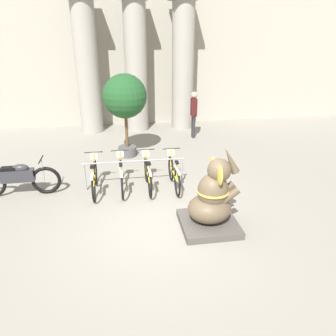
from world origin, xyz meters
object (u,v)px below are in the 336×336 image
(bicycle_1, at_px, (121,175))
(bicycle_3, at_px, (174,173))
(bicycle_0, at_px, (94,177))
(bicycle_2, at_px, (148,174))
(motorcycle, at_px, (18,178))
(potted_tree, at_px, (125,99))
(elephant_statue, at_px, (212,201))
(person_pedestrian, at_px, (194,110))

(bicycle_1, height_order, bicycle_3, same)
(bicycle_0, relative_size, bicycle_2, 1.00)
(motorcycle, distance_m, potted_tree, 4.04)
(bicycle_0, bearing_deg, bicycle_3, -1.02)
(bicycle_1, bearing_deg, elephant_statue, -49.06)
(bicycle_0, xyz_separation_m, bicycle_3, (2.09, -0.04, 0.00))
(bicycle_3, relative_size, potted_tree, 0.62)
(potted_tree, bearing_deg, person_pedestrian, 32.11)
(bicycle_1, xyz_separation_m, potted_tree, (0.26, 2.54, 1.52))
(motorcycle, bearing_deg, bicycle_1, -1.20)
(potted_tree, bearing_deg, motorcycle, -138.85)
(person_pedestrian, bearing_deg, motorcycle, -142.95)
(bicycle_1, xyz_separation_m, motorcycle, (-2.58, 0.05, 0.07))
(bicycle_0, xyz_separation_m, potted_tree, (0.95, 2.57, 1.52))
(elephant_statue, xyz_separation_m, motorcycle, (-4.43, 2.18, -0.14))
(person_pedestrian, bearing_deg, bicycle_3, -109.61)
(bicycle_2, bearing_deg, bicycle_1, 176.50)
(person_pedestrian, distance_m, potted_tree, 3.24)
(bicycle_0, distance_m, bicycle_3, 2.09)
(motorcycle, height_order, person_pedestrian, person_pedestrian)
(motorcycle, relative_size, person_pedestrian, 1.16)
(bicycle_3, distance_m, person_pedestrian, 4.59)
(bicycle_2, height_order, elephant_statue, elephant_statue)
(elephant_statue, bearing_deg, bicycle_0, 140.50)
(person_pedestrian, bearing_deg, elephant_statue, -99.57)
(bicycle_1, relative_size, potted_tree, 0.62)
(bicycle_3, bearing_deg, bicycle_2, 177.73)
(person_pedestrian, bearing_deg, bicycle_2, -117.58)
(bicycle_2, relative_size, person_pedestrian, 0.94)
(elephant_statue, relative_size, potted_tree, 0.68)
(bicycle_3, bearing_deg, elephant_statue, -77.53)
(bicycle_3, relative_size, person_pedestrian, 0.94)
(bicycle_2, bearing_deg, bicycle_0, 179.61)
(bicycle_3, distance_m, elephant_statue, 2.12)
(bicycle_3, bearing_deg, potted_tree, 113.48)
(bicycle_2, bearing_deg, motorcycle, 178.31)
(bicycle_1, relative_size, elephant_statue, 0.92)
(elephant_statue, xyz_separation_m, potted_tree, (-1.59, 4.67, 1.31))
(bicycle_2, xyz_separation_m, bicycle_3, (0.70, -0.03, 0.00))
(bicycle_3, xyz_separation_m, person_pedestrian, (1.52, 4.27, 0.68))
(bicycle_1, relative_size, motorcycle, 0.81)
(elephant_statue, height_order, person_pedestrian, elephant_statue)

